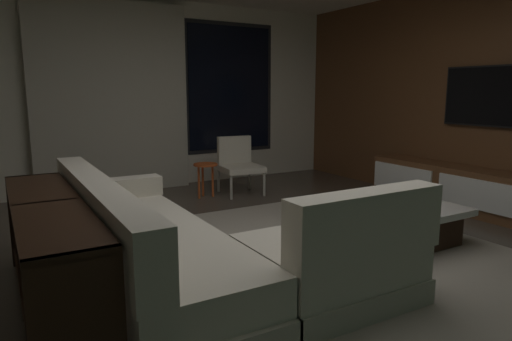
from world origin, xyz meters
TOP-DOWN VIEW (x-y plane):
  - floor at (0.00, 0.00)m, footprint 9.20×9.20m
  - back_wall_with_window at (-0.06, 3.62)m, footprint 6.60×0.30m
  - area_rug at (0.35, -0.10)m, footprint 3.20×3.80m
  - sectional_couch at (-0.83, -0.04)m, footprint 1.98×2.50m
  - coffee_table at (1.14, 0.09)m, footprint 1.16×1.16m
  - book_stack_on_coffee_table at (1.02, 0.07)m, footprint 0.24×0.22m
  - accent_chair_near_window at (0.92, 2.60)m, footprint 0.60×0.61m
  - side_stool at (0.40, 2.56)m, footprint 0.32×0.32m
  - media_console at (2.77, 0.05)m, footprint 0.46×3.10m
  - mounted_tv at (2.95, 0.25)m, footprint 0.05×1.20m
  - console_table_behind_couch at (-1.75, 0.10)m, footprint 0.40×2.10m

SIDE VIEW (x-z plane):
  - floor at x=0.00m, z-range 0.00..0.00m
  - area_rug at x=0.35m, z-range 0.00..0.01m
  - coffee_table at x=1.14m, z-range 0.01..0.37m
  - media_console at x=2.77m, z-range -0.01..0.51m
  - sectional_couch at x=-0.83m, z-range -0.12..0.70m
  - side_stool at x=0.40m, z-range 0.14..0.60m
  - book_stack_on_coffee_table at x=1.02m, z-range 0.36..0.40m
  - console_table_behind_couch at x=-1.75m, z-range 0.05..0.79m
  - accent_chair_near_window at x=0.92m, z-range 0.04..0.82m
  - back_wall_with_window at x=-0.06m, z-range -0.01..2.69m
  - mounted_tv at x=2.95m, z-range 1.00..1.70m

